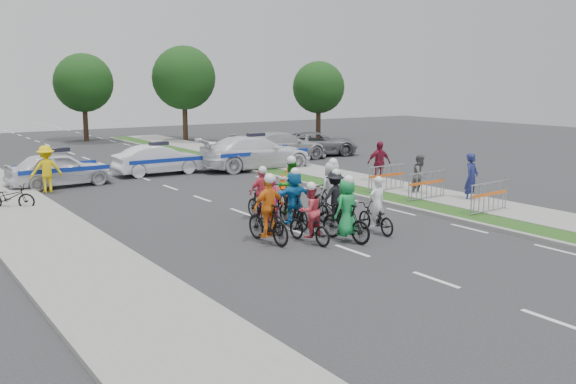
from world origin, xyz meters
TOP-DOWN VIEW (x-y plane):
  - ground at (0.00, 0.00)m, footprint 90.00×90.00m
  - curb_right at (5.10, 5.00)m, footprint 0.20×60.00m
  - grass_strip at (5.80, 5.00)m, footprint 1.20×60.00m
  - sidewalk_right at (7.60, 5.00)m, footprint 2.40×60.00m
  - sidewalk_left at (-6.50, 5.00)m, footprint 3.00×60.00m
  - rider_0 at (1.87, 1.20)m, footprint 0.73×1.72m
  - rider_1 at (0.51, 0.90)m, footprint 0.86×1.86m
  - rider_2 at (-0.46, 1.32)m, footprint 0.77×1.75m
  - rider_3 at (-1.42, 1.95)m, footprint 1.02×1.91m
  - rider_4 at (1.37, 2.57)m, footprint 1.01×1.78m
  - rider_5 at (0.19, 3.06)m, footprint 1.53×1.83m
  - rider_6 at (-0.65, 3.06)m, footprint 0.77×1.75m
  - rider_7 at (1.90, 3.41)m, footprint 0.86×1.93m
  - rider_8 at (0.97, 4.42)m, footprint 1.02×2.10m
  - rider_9 at (-0.09, 4.47)m, footprint 0.90×1.70m
  - police_car_0 at (-3.74, 14.94)m, footprint 4.43×2.00m
  - police_car_1 at (1.11, 15.81)m, footprint 4.27×1.56m
  - police_car_2 at (5.82, 14.71)m, footprint 6.01×3.00m
  - civilian_sedan at (8.89, 17.16)m, footprint 5.48×2.25m
  - civilian_suv at (11.79, 17.75)m, footprint 5.42×3.44m
  - spectator_0 at (7.97, 2.85)m, footprint 0.76×0.59m
  - spectator_1 at (7.41, 4.88)m, footprint 0.90×0.77m
  - spectator_2 at (7.86, 7.81)m, footprint 1.17×0.69m
  - marshal_hiviz at (-4.55, 13.74)m, footprint 1.25×0.75m
  - barrier_0 at (6.70, 1.00)m, footprint 2.03×0.63m
  - barrier_1 at (6.70, 3.85)m, footprint 2.02×0.58m
  - barrier_2 at (6.70, 6.04)m, footprint 2.02×0.59m
  - cone_0 at (3.81, 9.22)m, footprint 0.40×0.40m
  - cone_1 at (6.14, 12.18)m, footprint 0.40×0.40m
  - parked_bike at (-6.49, 10.84)m, footprint 1.77×1.34m
  - tree_1 at (9.00, 30.00)m, footprint 4.55×4.55m
  - tree_2 at (18.00, 26.00)m, footprint 3.85×3.85m
  - tree_4 at (3.00, 34.00)m, footprint 4.20×4.20m

SIDE VIEW (x-z plane):
  - ground at x=0.00m, z-range 0.00..0.00m
  - grass_strip at x=5.80m, z-range 0.00..0.11m
  - curb_right at x=5.10m, z-range 0.00..0.12m
  - sidewalk_right at x=7.60m, z-range 0.00..0.13m
  - sidewalk_left at x=-6.50m, z-range 0.00..0.13m
  - cone_0 at x=3.81m, z-range -0.01..0.69m
  - cone_1 at x=6.14m, z-range -0.01..0.69m
  - parked_bike at x=-6.49m, z-range 0.00..0.89m
  - barrier_0 at x=6.70m, z-range 0.00..1.12m
  - barrier_1 at x=6.70m, z-range 0.00..1.12m
  - barrier_2 at x=6.70m, z-range 0.00..1.12m
  - rider_0 at x=1.87m, z-range -0.29..1.43m
  - rider_6 at x=-0.65m, z-range -0.29..1.44m
  - rider_2 at x=-0.46m, z-range -0.22..1.52m
  - rider_9 at x=-0.09m, z-range -0.20..1.58m
  - civilian_suv at x=11.79m, z-range 0.00..1.39m
  - police_car_1 at x=1.11m, z-range 0.00..1.40m
  - rider_4 at x=1.37m, z-range -0.20..1.61m
  - rider_1 at x=0.51m, z-range -0.21..1.68m
  - police_car_0 at x=-3.74m, z-range 0.00..1.48m
  - rider_8 at x=0.97m, z-range -0.27..1.78m
  - rider_3 at x=-1.42m, z-range -0.23..1.75m
  - rider_7 at x=1.90m, z-range -0.23..1.79m
  - rider_5 at x=0.19m, z-range -0.15..1.73m
  - civilian_sedan at x=8.89m, z-range 0.00..1.59m
  - spectator_1 at x=7.41m, z-range 0.00..1.62m
  - police_car_2 at x=5.82m, z-range 0.00..1.68m
  - spectator_0 at x=7.97m, z-range 0.00..1.83m
  - spectator_2 at x=7.86m, z-range 0.00..1.86m
  - marshal_hiviz at x=-4.55m, z-range 0.00..1.89m
  - tree_2 at x=18.00m, z-range 0.95..6.72m
  - tree_4 at x=3.00m, z-range 1.04..7.34m
  - tree_1 at x=9.00m, z-range 1.12..7.95m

